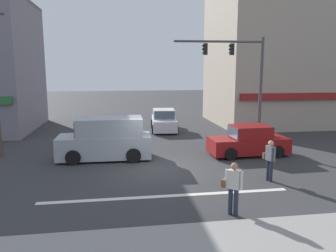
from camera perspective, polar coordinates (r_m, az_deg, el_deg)
name	(u,v)px	position (r m, az deg, el deg)	size (l,w,h in m)	color
ground_plane	(156,168)	(15.23, -2.09, -7.28)	(120.00, 120.00, 0.00)	#333335
lane_marking_stripe	(167,196)	(11.95, -0.10, -12.08)	(9.00, 0.24, 0.01)	silver
building_right_corner	(295,57)	(30.13, 21.19, 11.08)	(13.49, 8.88, 11.08)	tan
traffic_light_mast	(244,75)	(18.42, 13.05, 8.60)	(4.89, 0.42, 6.20)	#47474C
van_crossing_rightbound	(106,139)	(16.78, -10.70, -2.31)	(4.63, 2.11, 2.11)	#999EA3
sedan_parked_curbside	(248,142)	(17.83, 13.83, -2.69)	(4.14, 1.97, 1.58)	maroon
sedan_crossing_center	(164,121)	(24.50, -0.73, 0.89)	(2.12, 4.22, 1.58)	silver
pedestrian_foreground_with_bag	(233,185)	(10.38, 11.25, -10.10)	(0.59, 0.58, 1.67)	#232838
pedestrian_mid_crossing	(270,158)	(13.86, 17.32, -5.33)	(0.33, 0.69, 1.67)	#232838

